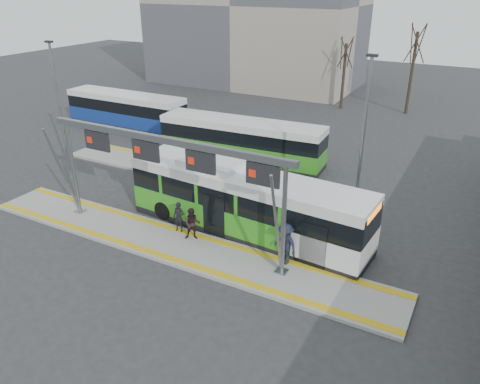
# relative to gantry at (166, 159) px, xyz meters

# --- Properties ---
(ground) EXTENTS (120.00, 120.00, 0.00)m
(ground) POSITION_rel_gantry_xyz_m (0.35, -0.25, -4.30)
(ground) COLOR #2D2D30
(ground) RESTS_ON ground
(platform_main) EXTENTS (22.00, 3.00, 0.15)m
(platform_main) POSITION_rel_gantry_xyz_m (0.35, -0.25, -4.22)
(platform_main) COLOR gray
(platform_main) RESTS_ON ground
(platform_second) EXTENTS (20.00, 3.00, 0.15)m
(platform_second) POSITION_rel_gantry_xyz_m (-3.65, 7.75, -4.22)
(platform_second) COLOR gray
(platform_second) RESTS_ON ground
(tactile_main) EXTENTS (22.00, 2.65, 0.02)m
(tactile_main) POSITION_rel_gantry_xyz_m (0.35, -0.25, -4.14)
(tactile_main) COLOR gold
(tactile_main) RESTS_ON platform_main
(tactile_second) EXTENTS (20.00, 0.35, 0.02)m
(tactile_second) POSITION_rel_gantry_xyz_m (-3.65, 8.90, -4.14)
(tactile_second) COLOR gold
(tactile_second) RESTS_ON platform_second
(gantry) EXTENTS (13.00, 1.68, 5.20)m
(gantry) POSITION_rel_gantry_xyz_m (0.00, 0.00, 0.00)
(gantry) COLOR slate
(gantry) RESTS_ON platform_main
(apartment_block) EXTENTS (24.50, 12.50, 18.40)m
(apartment_block) POSITION_rel_gantry_xyz_m (-13.65, 35.75, 4.91)
(apartment_block) COLOR gray
(apartment_block) RESTS_ON ground
(hero_bus) EXTENTS (12.73, 3.49, 3.46)m
(hero_bus) POSITION_rel_gantry_xyz_m (2.70, 2.64, -2.72)
(hero_bus) COLOR black
(hero_bus) RESTS_ON ground
(bg_bus_green) EXTENTS (11.73, 3.21, 2.90)m
(bg_bus_green) POSITION_rel_gantry_xyz_m (-2.31, 11.44, -2.87)
(bg_bus_green) COLOR black
(bg_bus_green) RESTS_ON ground
(bg_bus_blue) EXTENTS (10.98, 2.48, 2.86)m
(bg_bus_blue) POSITION_rel_gantry_xyz_m (-14.86, 13.97, -2.89)
(bg_bus_blue) COLOR black
(bg_bus_blue) RESTS_ON ground
(passenger_a) EXTENTS (0.62, 0.44, 1.58)m
(passenger_a) POSITION_rel_gantry_xyz_m (-0.11, 0.85, -3.36)
(passenger_a) COLOR black
(passenger_a) RESTS_ON platform_main
(passenger_b) EXTENTS (0.98, 0.91, 1.62)m
(passenger_b) POSITION_rel_gantry_xyz_m (0.89, 0.56, -3.34)
(passenger_b) COLOR black
(passenger_b) RESTS_ON platform_main
(passenger_c) EXTENTS (1.44, 1.16, 1.95)m
(passenger_c) POSITION_rel_gantry_xyz_m (5.67, 0.75, -3.17)
(passenger_c) COLOR #1C2032
(passenger_c) RESTS_ON platform_main
(tree_left) EXTENTS (1.40, 1.40, 6.97)m
(tree_left) POSITION_rel_gantry_xyz_m (-0.57, 28.74, 0.99)
(tree_left) COLOR #382B21
(tree_left) RESTS_ON ground
(tree_mid) EXTENTS (1.40, 1.40, 8.38)m
(tree_mid) POSITION_rel_gantry_xyz_m (5.42, 29.88, 2.05)
(tree_mid) COLOR #382B21
(tree_mid) RESTS_ON ground
(tree_far) EXTENTS (1.40, 1.40, 7.59)m
(tree_far) POSITION_rel_gantry_xyz_m (-18.75, 31.25, 1.46)
(tree_far) COLOR #382B21
(tree_far) RESTS_ON ground
(lamp_west) EXTENTS (0.50, 0.25, 8.33)m
(lamp_west) POSITION_rel_gantry_xyz_m (-11.52, 4.30, 0.11)
(lamp_west) COLOR slate
(lamp_west) RESTS_ON ground
(lamp_east) EXTENTS (0.50, 0.25, 8.64)m
(lamp_east) POSITION_rel_gantry_xyz_m (7.27, 6.05, 0.27)
(lamp_east) COLOR slate
(lamp_east) RESTS_ON ground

